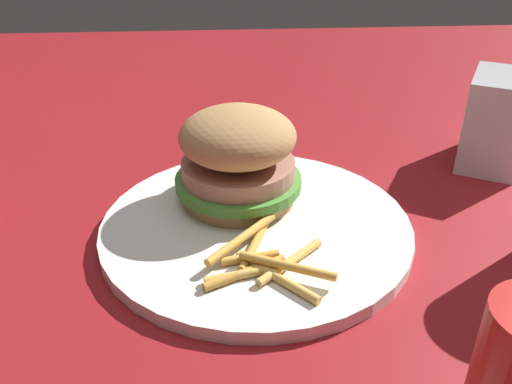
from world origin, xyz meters
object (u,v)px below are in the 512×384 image
(sandwich, at_px, (238,157))
(fries_pile, at_px, (262,260))
(plate, at_px, (256,227))
(napkin_dispenser, at_px, (496,121))

(sandwich, height_order, fries_pile, sandwich)
(plate, bearing_deg, napkin_dispenser, -65.49)
(napkin_dispenser, bearing_deg, sandwich, 135.26)
(fries_pile, height_order, napkin_dispenser, napkin_dispenser)
(fries_pile, bearing_deg, plate, 0.12)
(fries_pile, bearing_deg, napkin_dispenser, -55.23)
(sandwich, relative_size, napkin_dispenser, 1.18)
(sandwich, bearing_deg, fries_pile, -172.61)
(fries_pile, relative_size, napkin_dispenser, 1.17)
(plate, height_order, napkin_dispenser, napkin_dispenser)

